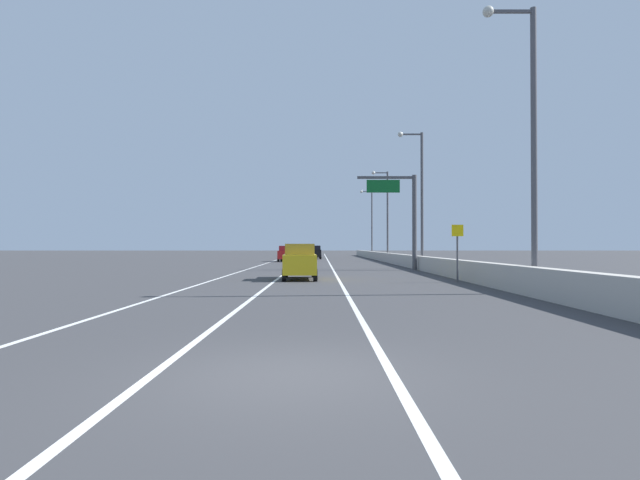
{
  "coord_description": "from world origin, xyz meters",
  "views": [
    {
      "loc": [
        0.45,
        -7.43,
        1.87
      ],
      "look_at": [
        0.72,
        54.01,
        2.65
      ],
      "focal_mm": 28.45,
      "sensor_mm": 36.0,
      "label": 1
    }
  ],
  "objects_px": {
    "lamp_post_right_near": "(525,130)",
    "car_red_2": "(284,254)",
    "overhead_sign_gantry": "(403,210)",
    "lamp_post_right_third": "(383,210)",
    "speed_advisory_sign": "(455,249)",
    "car_yellow_0": "(297,262)",
    "lamp_post_right_fourth": "(368,219)",
    "car_green_3": "(314,252)",
    "lamp_post_right_second": "(417,191)",
    "car_black_1": "(312,252)"
  },
  "relations": [
    {
      "from": "car_red_2",
      "to": "lamp_post_right_second",
      "type": "bearing_deg",
      "value": -58.48
    },
    {
      "from": "speed_advisory_sign",
      "to": "car_yellow_0",
      "type": "relative_size",
      "value": 0.63
    },
    {
      "from": "lamp_post_right_near",
      "to": "overhead_sign_gantry",
      "type": "bearing_deg",
      "value": 94.6
    },
    {
      "from": "lamp_post_right_second",
      "to": "lamp_post_right_near",
      "type": "bearing_deg",
      "value": -90.02
    },
    {
      "from": "lamp_post_right_near",
      "to": "lamp_post_right_third",
      "type": "height_order",
      "value": "same"
    },
    {
      "from": "lamp_post_right_near",
      "to": "car_black_1",
      "type": "distance_m",
      "value": 56.2
    },
    {
      "from": "speed_advisory_sign",
      "to": "lamp_post_right_third",
      "type": "xyz_separation_m",
      "value": [
        1.23,
        38.04,
        4.74
      ]
    },
    {
      "from": "speed_advisory_sign",
      "to": "lamp_post_right_near",
      "type": "height_order",
      "value": "lamp_post_right_near"
    },
    {
      "from": "car_red_2",
      "to": "car_black_1",
      "type": "bearing_deg",
      "value": 75.16
    },
    {
      "from": "speed_advisory_sign",
      "to": "car_yellow_0",
      "type": "bearing_deg",
      "value": 162.66
    },
    {
      "from": "car_black_1",
      "to": "car_green_3",
      "type": "relative_size",
      "value": 1.02
    },
    {
      "from": "lamp_post_right_near",
      "to": "car_green_3",
      "type": "bearing_deg",
      "value": 97.81
    },
    {
      "from": "lamp_post_right_third",
      "to": "lamp_post_right_fourth",
      "type": "xyz_separation_m",
      "value": [
        0.28,
        22.12,
        0.0
      ]
    },
    {
      "from": "lamp_post_right_near",
      "to": "speed_advisory_sign",
      "type": "bearing_deg",
      "value": 100.46
    },
    {
      "from": "speed_advisory_sign",
      "to": "car_red_2",
      "type": "xyz_separation_m",
      "value": [
        -11.31,
        36.25,
        -0.79
      ]
    },
    {
      "from": "car_black_1",
      "to": "lamp_post_right_fourth",
      "type": "bearing_deg",
      "value": 49.77
    },
    {
      "from": "car_black_1",
      "to": "car_red_2",
      "type": "relative_size",
      "value": 1.04
    },
    {
      "from": "lamp_post_right_second",
      "to": "lamp_post_right_third",
      "type": "height_order",
      "value": "same"
    },
    {
      "from": "speed_advisory_sign",
      "to": "car_red_2",
      "type": "relative_size",
      "value": 0.72
    },
    {
      "from": "speed_advisory_sign",
      "to": "lamp_post_right_fourth",
      "type": "distance_m",
      "value": 60.37
    },
    {
      "from": "speed_advisory_sign",
      "to": "car_yellow_0",
      "type": "height_order",
      "value": "speed_advisory_sign"
    },
    {
      "from": "lamp_post_right_second",
      "to": "car_red_2",
      "type": "distance_m",
      "value": 24.48
    },
    {
      "from": "lamp_post_right_near",
      "to": "car_red_2",
      "type": "height_order",
      "value": "lamp_post_right_near"
    },
    {
      "from": "lamp_post_right_third",
      "to": "car_red_2",
      "type": "distance_m",
      "value": 13.83
    },
    {
      "from": "overhead_sign_gantry",
      "to": "lamp_post_right_third",
      "type": "xyz_separation_m",
      "value": [
        1.67,
        24.54,
        1.77
      ]
    },
    {
      "from": "lamp_post_right_near",
      "to": "car_green_3",
      "type": "height_order",
      "value": "lamp_post_right_near"
    },
    {
      "from": "speed_advisory_sign",
      "to": "car_yellow_0",
      "type": "xyz_separation_m",
      "value": [
        -8.29,
        2.59,
        -0.76
      ]
    },
    {
      "from": "lamp_post_right_second",
      "to": "car_yellow_0",
      "type": "bearing_deg",
      "value": -125.29
    },
    {
      "from": "speed_advisory_sign",
      "to": "lamp_post_right_fourth",
      "type": "height_order",
      "value": "lamp_post_right_fourth"
    },
    {
      "from": "overhead_sign_gantry",
      "to": "car_black_1",
      "type": "relative_size",
      "value": 1.73
    },
    {
      "from": "speed_advisory_sign",
      "to": "lamp_post_right_third",
      "type": "distance_m",
      "value": 38.36
    },
    {
      "from": "speed_advisory_sign",
      "to": "lamp_post_right_near",
      "type": "distance_m",
      "value": 7.88
    },
    {
      "from": "speed_advisory_sign",
      "to": "car_yellow_0",
      "type": "distance_m",
      "value": 8.72
    },
    {
      "from": "overhead_sign_gantry",
      "to": "lamp_post_right_fourth",
      "type": "xyz_separation_m",
      "value": [
        1.95,
        46.66,
        1.77
      ]
    },
    {
      "from": "overhead_sign_gantry",
      "to": "car_red_2",
      "type": "height_order",
      "value": "overhead_sign_gantry"
    },
    {
      "from": "lamp_post_right_near",
      "to": "lamp_post_right_third",
      "type": "xyz_separation_m",
      "value": [
        0.09,
        44.24,
        0.0
      ]
    },
    {
      "from": "speed_advisory_sign",
      "to": "car_red_2",
      "type": "distance_m",
      "value": 37.99
    },
    {
      "from": "lamp_post_right_near",
      "to": "car_black_1",
      "type": "xyz_separation_m",
      "value": [
        -9.08,
        55.19,
        -5.5
      ]
    },
    {
      "from": "lamp_post_right_third",
      "to": "lamp_post_right_near",
      "type": "bearing_deg",
      "value": -90.11
    },
    {
      "from": "overhead_sign_gantry",
      "to": "car_yellow_0",
      "type": "height_order",
      "value": "overhead_sign_gantry"
    },
    {
      "from": "overhead_sign_gantry",
      "to": "speed_advisory_sign",
      "type": "height_order",
      "value": "overhead_sign_gantry"
    },
    {
      "from": "overhead_sign_gantry",
      "to": "lamp_post_right_near",
      "type": "bearing_deg",
      "value": -85.4
    },
    {
      "from": "lamp_post_right_near",
      "to": "lamp_post_right_third",
      "type": "bearing_deg",
      "value": 89.89
    },
    {
      "from": "car_green_3",
      "to": "car_red_2",
      "type": "bearing_deg",
      "value": -98.61
    },
    {
      "from": "overhead_sign_gantry",
      "to": "lamp_post_right_near",
      "type": "distance_m",
      "value": 19.84
    },
    {
      "from": "speed_advisory_sign",
      "to": "lamp_post_right_second",
      "type": "relative_size",
      "value": 0.26
    },
    {
      "from": "lamp_post_right_fourth",
      "to": "car_yellow_0",
      "type": "relative_size",
      "value": 2.41
    },
    {
      "from": "car_green_3",
      "to": "car_yellow_0",
      "type": "bearing_deg",
      "value": -90.46
    },
    {
      "from": "lamp_post_right_second",
      "to": "car_black_1",
      "type": "height_order",
      "value": "lamp_post_right_second"
    },
    {
      "from": "overhead_sign_gantry",
      "to": "car_red_2",
      "type": "bearing_deg",
      "value": 115.54
    }
  ]
}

